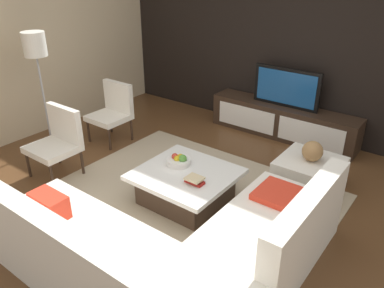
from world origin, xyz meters
name	(u,v)px	position (x,y,z in m)	size (l,w,h in m)	color
ground_plane	(188,208)	(0.00, 0.00, 0.00)	(14.00, 14.00, 0.00)	brown
feature_wall_back	(300,42)	(0.00, 2.70, 1.40)	(6.40, 0.12, 2.80)	black
side_wall_left	(20,43)	(-3.20, 0.20, 1.40)	(0.12, 5.20, 2.80)	beige
area_rug	(181,204)	(-0.10, 0.00, 0.01)	(3.10, 2.78, 0.01)	tan
media_console	(283,121)	(0.00, 2.40, 0.25)	(2.29, 0.44, 0.50)	#332319
television	(286,87)	(0.00, 2.40, 0.79)	(1.02, 0.06, 0.58)	black
sectional_couch	(171,253)	(0.53, -0.90, 0.28)	(2.54, 2.32, 0.81)	white
coffee_table	(186,186)	(-0.10, 0.10, 0.20)	(1.04, 0.99, 0.38)	#332319
accent_chair_near	(58,138)	(-1.78, -0.34, 0.49)	(0.58, 0.53, 0.87)	#332319
floor_lamp	(36,53)	(-2.58, 0.04, 1.38)	(0.30, 0.30, 1.65)	#A5A5AA
ottoman	(309,175)	(0.92, 1.17, 0.20)	(0.70, 0.70, 0.40)	white
fruit_bowl	(179,160)	(-0.28, 0.20, 0.43)	(0.28, 0.28, 0.14)	silver
accent_chair_far	(113,109)	(-2.00, 0.78, 0.49)	(0.54, 0.52, 0.87)	#332319
decorative_ball	(312,151)	(0.92, 1.17, 0.52)	(0.24, 0.24, 0.24)	#997247
book_stack	(195,180)	(0.11, -0.02, 0.42)	(0.21, 0.15, 0.07)	maroon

